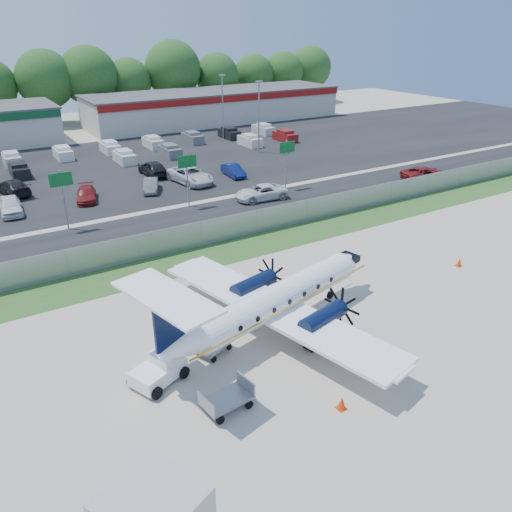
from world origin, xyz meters
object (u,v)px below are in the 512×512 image
aircraft (276,300)px  baggage_cart_far (214,345)px  baggage_cart_near (227,398)px  pushback_tug (160,369)px

aircraft → baggage_cart_far: size_ratio=7.66×
aircraft → baggage_cart_near: bearing=-142.0°
aircraft → baggage_cart_near: 6.83m
pushback_tug → baggage_cart_far: (3.21, 0.64, -0.21)m
aircraft → baggage_cart_far: aircraft is taller
pushback_tug → baggage_cart_far: size_ratio=1.38×
pushback_tug → baggage_cart_near: 3.83m
pushback_tug → baggage_cart_near: size_ratio=1.26×
aircraft → baggage_cart_near: size_ratio=6.99×
aircraft → pushback_tug: bearing=-174.0°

